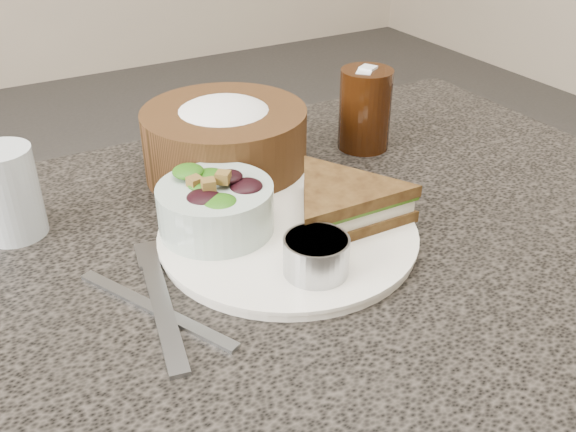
# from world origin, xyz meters

# --- Properties ---
(dinner_plate) EXTENTS (0.27, 0.27, 0.01)m
(dinner_plate) POSITION_xyz_m (-0.00, 0.02, 0.76)
(dinner_plate) COLOR silver
(dinner_plate) RESTS_ON dining_table
(sandwich) EXTENTS (0.17, 0.17, 0.04)m
(sandwich) POSITION_xyz_m (0.06, 0.00, 0.78)
(sandwich) COLOR brown
(sandwich) RESTS_ON dinner_plate
(salad_bowl) EXTENTS (0.15, 0.15, 0.07)m
(salad_bowl) POSITION_xyz_m (-0.07, 0.06, 0.80)
(salad_bowl) COLOR #A2B7AD
(salad_bowl) RESTS_ON dinner_plate
(dressing_ramekin) EXTENTS (0.08, 0.08, 0.04)m
(dressing_ramekin) POSITION_xyz_m (-0.02, -0.06, 0.78)
(dressing_ramekin) COLOR #9B9EA2
(dressing_ramekin) RESTS_ON dinner_plate
(orange_wedge) EXTENTS (0.08, 0.08, 0.03)m
(orange_wedge) POSITION_xyz_m (-0.01, 0.11, 0.78)
(orange_wedge) COLOR orange
(orange_wedge) RESTS_ON dinner_plate
(fork) EXTENTS (0.05, 0.18, 0.00)m
(fork) POSITION_xyz_m (-0.16, -0.03, 0.75)
(fork) COLOR gray
(fork) RESTS_ON dining_table
(knife) EXTENTS (0.09, 0.18, 0.00)m
(knife) POSITION_xyz_m (-0.17, -0.03, 0.75)
(knife) COLOR #9A9FA5
(knife) RESTS_ON dining_table
(bread_basket) EXTENTS (0.27, 0.27, 0.12)m
(bread_basket) POSITION_xyz_m (0.01, 0.19, 0.81)
(bread_basket) COLOR #4B2C16
(bread_basket) RESTS_ON dining_table
(cola_glass) EXTENTS (0.09, 0.09, 0.12)m
(cola_glass) POSITION_xyz_m (0.21, 0.17, 0.81)
(cola_glass) COLOR black
(cola_glass) RESTS_ON dining_table
(water_glass) EXTENTS (0.07, 0.07, 0.10)m
(water_glass) POSITION_xyz_m (-0.25, 0.18, 0.80)
(water_glass) COLOR silver
(water_glass) RESTS_ON dining_table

